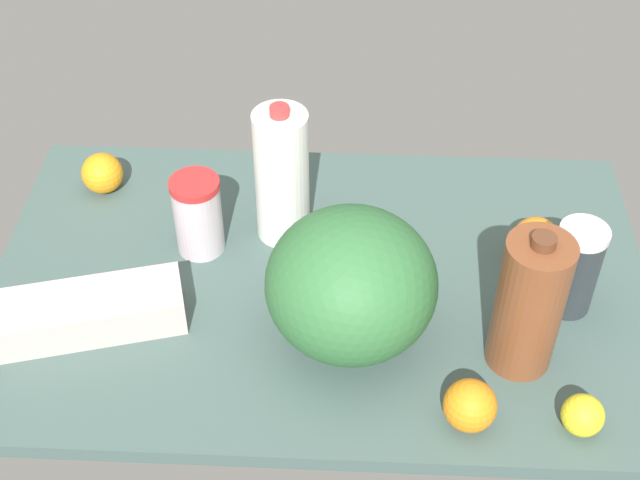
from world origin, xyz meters
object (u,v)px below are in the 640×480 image
at_px(egg_carton, 90,312).
at_px(chocolate_milk_jug, 529,304).
at_px(orange_loose, 535,240).
at_px(watermelon, 351,284).
at_px(orange_far_back, 470,406).
at_px(milk_jug, 282,176).
at_px(orange_beside_bowl, 102,173).
at_px(shaker_bottle, 575,268).
at_px(lemon_near_front, 583,415).
at_px(tumbler_cup, 198,215).

xyz_separation_m(egg_carton, chocolate_milk_jug, (0.73, -0.03, 0.09)).
bearing_deg(orange_loose, egg_carton, -165.15).
bearing_deg(orange_loose, watermelon, -148.70).
height_order(orange_loose, orange_far_back, orange_loose).
height_order(egg_carton, orange_far_back, orange_far_back).
distance_m(milk_jug, orange_beside_bowl, 0.40).
relative_size(orange_beside_bowl, orange_far_back, 0.98).
xyz_separation_m(shaker_bottle, milk_jug, (-0.52, 0.17, 0.05)).
bearing_deg(chocolate_milk_jug, shaker_bottle, 51.34).
bearing_deg(milk_jug, chocolate_milk_jug, -35.19).
height_order(shaker_bottle, lemon_near_front, shaker_bottle).
distance_m(shaker_bottle, orange_loose, 0.13).
xyz_separation_m(egg_carton, orange_loose, (0.78, 0.21, 0.01)).
bearing_deg(watermelon, orange_beside_bowl, 144.15).
bearing_deg(orange_far_back, egg_carton, 164.98).
bearing_deg(orange_loose, orange_far_back, -111.49).
height_order(milk_jug, orange_loose, milk_jug).
relative_size(milk_jug, orange_far_back, 3.44).
relative_size(lemon_near_front, orange_loose, 0.76).
bearing_deg(egg_carton, lemon_near_front, -27.29).
bearing_deg(orange_far_back, lemon_near_front, -1.22).
distance_m(lemon_near_front, orange_far_back, 0.17).
relative_size(lemon_near_front, orange_far_back, 0.80).
height_order(tumbler_cup, orange_loose, tumbler_cup).
relative_size(milk_jug, lemon_near_front, 4.33).
bearing_deg(shaker_bottle, orange_beside_bowl, 162.68).
distance_m(shaker_bottle, tumbler_cup, 0.68).
distance_m(orange_loose, orange_far_back, 0.41).
xyz_separation_m(lemon_near_front, orange_beside_bowl, (-0.87, 0.54, 0.01)).
bearing_deg(milk_jug, egg_carton, -140.29).
relative_size(watermelon, orange_far_back, 3.36).
relative_size(egg_carton, orange_loose, 3.58).
height_order(egg_carton, orange_beside_bowl, orange_beside_bowl).
bearing_deg(shaker_bottle, watermelon, -166.91).
relative_size(watermelon, lemon_near_front, 4.23).
distance_m(egg_carton, watermelon, 0.45).
bearing_deg(orange_far_back, milk_jug, 126.89).
bearing_deg(watermelon, lemon_near_front, -25.89).
bearing_deg(orange_far_back, tumbler_cup, 141.45).
distance_m(watermelon, shaker_bottle, 0.39).
bearing_deg(milk_jug, watermelon, -62.61).
distance_m(egg_carton, milk_jug, 0.42).
bearing_deg(milk_jug, tumbler_cup, -161.70).
height_order(tumbler_cup, lemon_near_front, tumbler_cup).
bearing_deg(shaker_bottle, lemon_near_front, -94.29).
bearing_deg(shaker_bottle, egg_carton, -173.71).
bearing_deg(orange_far_back, chocolate_milk_jug, 55.54).
xyz_separation_m(egg_carton, watermelon, (0.44, 0.00, 0.09)).
xyz_separation_m(watermelon, chocolate_milk_jug, (0.28, -0.04, 0.01)).
relative_size(milk_jug, tumbler_cup, 1.82).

